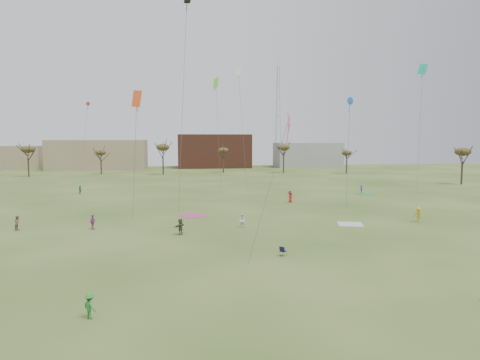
{
  "coord_description": "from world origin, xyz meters",
  "views": [
    {
      "loc": [
        -6.48,
        -35.58,
        10.06
      ],
      "look_at": [
        0.0,
        12.0,
        5.5
      ],
      "focal_mm": 31.72,
      "sensor_mm": 36.0,
      "label": 1
    }
  ],
  "objects": [
    {
      "name": "spectator_fore_b",
      "position": [
        -24.77,
        13.87,
        0.82
      ],
      "size": [
        0.71,
        0.86,
        1.64
      ],
      "primitive_type": "imported",
      "rotation": [
        0.0,
        0.0,
        1.46
      ],
      "color": "#866455",
      "rests_on": "ground"
    },
    {
      "name": "radio_tower",
      "position": [
        30.0,
        125.0,
        19.21
      ],
      "size": [
        1.51,
        1.72,
        41.0
      ],
      "color": "#9EA3A8",
      "rests_on": "ground"
    },
    {
      "name": "spectator_mid_e",
      "position": [
        0.25,
        11.83,
        0.8
      ],
      "size": [
        0.87,
        0.73,
        1.61
      ],
      "primitive_type": "imported",
      "rotation": [
        0.0,
        0.0,
        6.11
      ],
      "color": "white",
      "rests_on": "ground"
    },
    {
      "name": "blanket_cream",
      "position": [
        13.31,
        12.06,
        0.0
      ],
      "size": [
        3.53,
        3.53,
        0.03
      ],
      "primitive_type": "cube",
      "rotation": [
        0.0,
        0.0,
        2.86
      ],
      "color": "beige",
      "rests_on": "ground"
    },
    {
      "name": "building_tan_west",
      "position": [
        -65.0,
        122.0,
        4.0
      ],
      "size": [
        20.0,
        12.0,
        8.0
      ],
      "primitive_type": "cube",
      "color": "#937F60",
      "rests_on": "ground"
    },
    {
      "name": "building_tan",
      "position": [
        -35.0,
        115.0,
        5.0
      ],
      "size": [
        32.0,
        14.0,
        10.0
      ],
      "primitive_type": "cube",
      "color": "#937F60",
      "rests_on": "ground"
    },
    {
      "name": "camp_chair_right",
      "position": [
        12.44,
        37.84,
        0.26
      ],
      "size": [
        0.74,
        0.73,
        0.87
      ],
      "rotation": [
        0.0,
        0.0,
        5.42
      ],
      "color": "black",
      "rests_on": "ground"
    },
    {
      "name": "ground",
      "position": [
        0.0,
        0.0,
        0.0
      ],
      "size": [
        260.0,
        260.0,
        0.0
      ],
      "primitive_type": "plane",
      "color": "#334D18",
      "rests_on": "ground"
    },
    {
      "name": "spectator_mid_d",
      "position": [
        -16.61,
        13.28,
        0.85
      ],
      "size": [
        0.71,
        1.07,
        1.69
      ],
      "primitive_type": "imported",
      "rotation": [
        0.0,
        0.0,
        1.24
      ],
      "color": "#AC479A",
      "rests_on": "ground"
    },
    {
      "name": "flyer_near_center",
      "position": [
        -11.77,
        -11.55,
        0.72
      ],
      "size": [
        1.04,
        1.03,
        1.44
      ],
      "primitive_type": "imported",
      "rotation": [
        0.0,
        0.0,
        2.37
      ],
      "color": "#2A7F2F",
      "rests_on": "ground"
    },
    {
      "name": "flyer_far_b",
      "position": [
        10.75,
        30.43,
        0.82
      ],
      "size": [
        0.95,
        0.85,
        1.63
      ],
      "primitive_type": "imported",
      "rotation": [
        0.0,
        0.0,
        0.53
      ],
      "color": "red",
      "rests_on": "ground"
    },
    {
      "name": "camp_chair_center",
      "position": [
        2.1,
        -0.41,
        0.26
      ],
      "size": [
        0.74,
        0.74,
        0.87
      ],
      "rotation": [
        0.0,
        0.0,
        2.37
      ],
      "color": "#161439",
      "rests_on": "ground"
    },
    {
      "name": "spectator_fore_c",
      "position": [
        -6.79,
        9.18,
        0.88
      ],
      "size": [
        1.38,
        1.62,
        1.75
      ],
      "primitive_type": "imported",
      "rotation": [
        0.0,
        0.0,
        4.08
      ],
      "color": "#504B39",
      "rests_on": "ground"
    },
    {
      "name": "tree_line",
      "position": [
        -2.85,
        79.12,
        7.09
      ],
      "size": [
        117.44,
        49.32,
        8.91
      ],
      "color": "#3A2B1E",
      "rests_on": "ground"
    },
    {
      "name": "blanket_olive",
      "position": [
        26.82,
        38.21,
        0.0
      ],
      "size": [
        3.22,
        3.22,
        0.03
      ],
      "primitive_type": "cube",
      "rotation": [
        0.0,
        0.0,
        1.56
      ],
      "color": "#318640",
      "rests_on": "ground"
    },
    {
      "name": "kites_aloft",
      "position": [
        1.13,
        28.44,
        20.49
      ],
      "size": [
        71.99,
        61.7,
        27.22
      ],
      "color": "red",
      "rests_on": "ground"
    },
    {
      "name": "building_brick",
      "position": [
        5.0,
        120.0,
        6.0
      ],
      "size": [
        26.0,
        16.0,
        12.0
      ],
      "primitive_type": "cube",
      "color": "brown",
      "rests_on": "ground"
    },
    {
      "name": "flyer_far_c",
      "position": [
        26.85,
        39.82,
        0.77
      ],
      "size": [
        0.63,
        1.03,
        1.54
      ],
      "primitive_type": "imported",
      "rotation": [
        0.0,
        0.0,
        4.65
      ],
      "color": "#214C99",
      "rests_on": "ground"
    },
    {
      "name": "building_grey",
      "position": [
        40.0,
        118.0,
        4.5
      ],
      "size": [
        24.0,
        12.0,
        9.0
      ],
      "primitive_type": "cube",
      "color": "gray",
      "rests_on": "ground"
    },
    {
      "name": "blanket_plum",
      "position": [
        -5.18,
        20.27,
        0.0
      ],
      "size": [
        4.34,
        4.34,
        0.03
      ],
      "primitive_type": "cube",
      "rotation": [
        0.0,
        0.0,
        0.5
      ],
      "color": "#B6387A",
      "rests_on": "ground"
    },
    {
      "name": "flyer_far_a",
      "position": [
        -25.6,
        46.64,
        0.74
      ],
      "size": [
        0.98,
        1.42,
        1.48
      ],
      "primitive_type": "imported",
      "rotation": [
        0.0,
        0.0,
        2.01
      ],
      "color": "#2A804D",
      "rests_on": "ground"
    },
    {
      "name": "flyer_mid_b",
      "position": [
        22.1,
        12.25,
        0.93
      ],
      "size": [
        1.17,
        1.39,
        1.86
      ],
      "primitive_type": "imported",
      "rotation": [
        0.0,
        0.0,
        5.2
      ],
      "color": "gold",
      "rests_on": "ground"
    }
  ]
}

